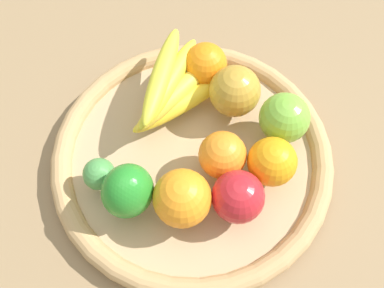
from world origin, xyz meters
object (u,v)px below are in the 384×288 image
object	(u,v)px
apple_0	(235,91)
orange_1	(223,154)
banana_bunch	(173,88)
orange_0	(205,64)
bell_pepper	(128,191)
orange_3	(272,162)
apple_1	(284,118)
apple_2	(238,197)
lime_0	(99,174)
orange_2	(182,198)

from	to	relation	value
apple_0	orange_1	world-z (taller)	apple_0
banana_bunch	orange_0	world-z (taller)	banana_bunch
orange_0	bell_pepper	world-z (taller)	bell_pepper
orange_3	orange_0	bearing A→B (deg)	58.33
apple_0	bell_pepper	bearing A→B (deg)	168.14
apple_0	apple_1	world-z (taller)	apple_0
apple_2	bell_pepper	bearing A→B (deg)	118.41
bell_pepper	lime_0	bearing A→B (deg)	90.87
banana_bunch	apple_0	distance (m)	0.09
lime_0	orange_1	distance (m)	0.17
banana_bunch	apple_1	size ratio (longest dim) A/B	2.52
apple_2	orange_0	world-z (taller)	apple_2
apple_0	orange_3	bearing A→B (deg)	-127.49
banana_bunch	orange_2	distance (m)	0.18
orange_0	bell_pepper	xyz separation A→B (m)	(-0.24, -0.02, 0.01)
apple_0	orange_1	bearing A→B (deg)	-160.79
orange_3	orange_2	bearing A→B (deg)	144.86
lime_0	apple_1	size ratio (longest dim) A/B	0.61
orange_3	orange_1	xyz separation A→B (m)	(-0.02, 0.06, -0.00)
orange_2	lime_0	xyz separation A→B (m)	(-0.02, 0.12, -0.02)
orange_3	apple_1	world-z (taller)	apple_1
apple_1	orange_1	xyz separation A→B (m)	(-0.10, 0.05, -0.00)
orange_0	orange_2	bearing A→B (deg)	-157.87
orange_3	apple_2	bearing A→B (deg)	166.97
orange_3	bell_pepper	distance (m)	0.20
apple_0	orange_1	xyz separation A→B (m)	(-0.10, -0.04, -0.01)
lime_0	orange_0	xyz separation A→B (m)	(0.24, -0.04, 0.01)
apple_2	orange_2	xyz separation A→B (m)	(-0.04, 0.06, 0.00)
orange_3	apple_1	bearing A→B (deg)	11.98
apple_2	apple_0	size ratio (longest dim) A/B	0.91
lime_0	orange_0	bearing A→B (deg)	-8.56
apple_0	orange_0	xyz separation A→B (m)	(0.03, 0.07, -0.00)
bell_pepper	orange_2	bearing A→B (deg)	-59.87
apple_2	apple_0	bearing A→B (deg)	29.55
apple_2	orange_1	bearing A→B (deg)	46.34
apple_2	bell_pepper	distance (m)	0.15
orange_1	apple_1	bearing A→B (deg)	-26.90
orange_3	orange_1	bearing A→B (deg)	110.93
orange_0	orange_1	distance (m)	0.16
orange_3	bell_pepper	world-z (taller)	bell_pepper
orange_2	orange_0	xyz separation A→B (m)	(0.21, 0.09, -0.01)
apple_0	apple_1	distance (m)	0.08
banana_bunch	apple_2	distance (m)	0.20
bell_pepper	orange_0	bearing A→B (deg)	11.44
apple_1	banana_bunch	bearing A→B (deg)	101.89
orange_3	lime_0	size ratio (longest dim) A/B	1.52
apple_1	orange_0	xyz separation A→B (m)	(0.03, 0.15, -0.00)
lime_0	bell_pepper	distance (m)	0.06
bell_pepper	apple_1	bearing A→B (deg)	-24.70
banana_bunch	apple_1	bearing A→B (deg)	-78.11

